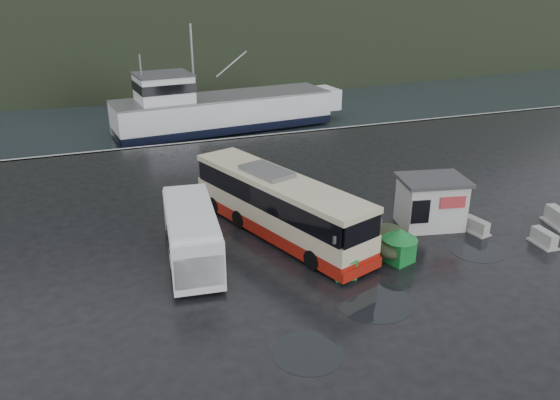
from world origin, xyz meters
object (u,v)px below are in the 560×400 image
object	(u,v)px
jersey_barrier_b	(543,245)
coach_bus	(279,234)
waste_bin_left	(343,276)
jersey_barrier_c	(556,225)
jersey_barrier_a	(475,232)
dome_tent	(388,252)
waste_bin_right	(398,261)
ticket_kiosk	(428,225)
fishing_trawler	(224,114)
white_van	(194,262)

from	to	relation	value
jersey_barrier_b	coach_bus	bearing A→B (deg)	154.72
waste_bin_left	jersey_barrier_c	bearing A→B (deg)	4.32
jersey_barrier_a	dome_tent	bearing A→B (deg)	-175.67
dome_tent	jersey_barrier_b	size ratio (longest dim) A/B	2.09
jersey_barrier_b	dome_tent	bearing A→B (deg)	166.02
coach_bus	dome_tent	size ratio (longest dim) A/B	3.73
jersey_barrier_a	jersey_barrier_b	xyz separation A→B (m)	(2.18, -2.25, 0.00)
waste_bin_right	jersey_barrier_c	distance (m)	9.89
ticket_kiosk	jersey_barrier_b	world-z (taller)	ticket_kiosk
ticket_kiosk	jersey_barrier_a	xyz separation A→B (m)	(1.76, -1.54, 0.00)
dome_tent	jersey_barrier_c	bearing A→B (deg)	-1.70
fishing_trawler	waste_bin_left	bearing A→B (deg)	-100.67
jersey_barrier_a	fishing_trawler	distance (m)	29.49
jersey_barrier_c	fishing_trawler	xyz separation A→B (m)	(-10.28, 29.62, 0.00)
fishing_trawler	jersey_barrier_c	bearing A→B (deg)	-76.79
waste_bin_left	fishing_trawler	distance (m)	30.70
fishing_trawler	jersey_barrier_b	bearing A→B (deg)	-81.77
jersey_barrier_c	jersey_barrier_a	bearing A→B (deg)	171.46
coach_bus	ticket_kiosk	bearing A→B (deg)	-31.75
dome_tent	jersey_barrier_b	distance (m)	7.66
waste_bin_right	jersey_barrier_a	size ratio (longest dim) A/B	1.12
waste_bin_left	waste_bin_right	xyz separation A→B (m)	(2.94, 0.37, 0.00)
coach_bus	jersey_barrier_c	xyz separation A→B (m)	(14.04, -3.93, 0.00)
coach_bus	fishing_trawler	distance (m)	25.96
ticket_kiosk	jersey_barrier_a	world-z (taller)	ticket_kiosk
waste_bin_left	ticket_kiosk	bearing A→B (deg)	26.30
waste_bin_right	jersey_barrier_b	xyz separation A→B (m)	(7.46, -0.96, 0.00)
white_van	dome_tent	world-z (taller)	white_van
waste_bin_right	ticket_kiosk	xyz separation A→B (m)	(3.53, 2.83, 0.00)
jersey_barrier_a	jersey_barrier_b	world-z (taller)	jersey_barrier_b
waste_bin_left	jersey_barrier_a	distance (m)	8.39
white_van	waste_bin_left	xyz separation A→B (m)	(5.86, -3.46, 0.00)
waste_bin_right	jersey_barrier_c	bearing A→B (deg)	3.49
dome_tent	jersey_barrier_c	world-z (taller)	dome_tent
coach_bus	waste_bin_left	size ratio (longest dim) A/B	8.48
coach_bus	dome_tent	distance (m)	5.55
dome_tent	jersey_barrier_c	distance (m)	9.85
jersey_barrier_b	jersey_barrier_c	distance (m)	2.87
coach_bus	white_van	distance (m)	4.86
ticket_kiosk	fishing_trawler	bearing A→B (deg)	109.42
dome_tent	waste_bin_left	bearing A→B (deg)	-157.00
jersey_barrier_b	jersey_barrier_c	xyz separation A→B (m)	(2.41, 1.56, 0.00)
dome_tent	jersey_barrier_b	world-z (taller)	dome_tent
jersey_barrier_a	jersey_barrier_c	size ratio (longest dim) A/B	0.84
dome_tent	fishing_trawler	world-z (taller)	fishing_trawler
coach_bus	fishing_trawler	world-z (taller)	fishing_trawler
white_van	jersey_barrier_c	world-z (taller)	white_van
white_van	jersey_barrier_b	xyz separation A→B (m)	(16.26, -4.04, 0.00)
fishing_trawler	waste_bin_right	bearing A→B (deg)	-95.17
waste_bin_left	ticket_kiosk	xyz separation A→B (m)	(6.47, 3.20, 0.00)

